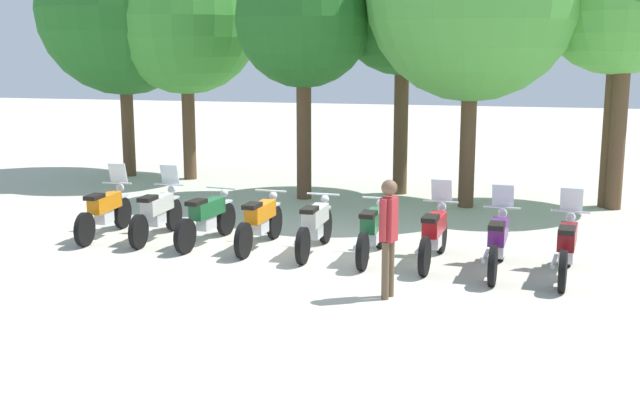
{
  "coord_description": "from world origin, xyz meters",
  "views": [
    {
      "loc": [
        3.56,
        -12.93,
        3.56
      ],
      "look_at": [
        0.0,
        0.5,
        0.9
      ],
      "focal_mm": 43.53,
      "sensor_mm": 36.0,
      "label": 1
    }
  ],
  "objects_px": {
    "motorcycle_7": "(498,241)",
    "motorcycle_1": "(157,212)",
    "motorcycle_3": "(260,221)",
    "motorcycle_6": "(434,233)",
    "motorcycle_0": "(105,210)",
    "motorcycle_8": "(567,246)",
    "person_0": "(389,229)",
    "motorcycle_2": "(207,217)",
    "tree_1": "(185,18)",
    "motorcycle_4": "(315,225)",
    "tree_0": "(122,10)",
    "tree_2": "(303,20)",
    "motorcycle_5": "(373,230)",
    "tree_3": "(403,7)"
  },
  "relations": [
    {
      "from": "person_0",
      "to": "tree_3",
      "type": "xyz_separation_m",
      "value": [
        -1.19,
        8.54,
        3.61
      ]
    },
    {
      "from": "motorcycle_8",
      "to": "motorcycle_1",
      "type": "bearing_deg",
      "value": 90.33
    },
    {
      "from": "motorcycle_6",
      "to": "motorcycle_0",
      "type": "bearing_deg",
      "value": 91.17
    },
    {
      "from": "motorcycle_6",
      "to": "person_0",
      "type": "distance_m",
      "value": 2.21
    },
    {
      "from": "motorcycle_6",
      "to": "motorcycle_2",
      "type": "bearing_deg",
      "value": 90.08
    },
    {
      "from": "motorcycle_3",
      "to": "motorcycle_4",
      "type": "distance_m",
      "value": 1.08
    },
    {
      "from": "tree_0",
      "to": "tree_3",
      "type": "distance_m",
      "value": 8.12
    },
    {
      "from": "motorcycle_6",
      "to": "motorcycle_8",
      "type": "xyz_separation_m",
      "value": [
        2.15,
        -0.33,
        0.0
      ]
    },
    {
      "from": "motorcycle_5",
      "to": "motorcycle_7",
      "type": "relative_size",
      "value": 1.0
    },
    {
      "from": "motorcycle_4",
      "to": "motorcycle_6",
      "type": "relative_size",
      "value": 1.0
    },
    {
      "from": "motorcycle_7",
      "to": "motorcycle_1",
      "type": "bearing_deg",
      "value": 86.88
    },
    {
      "from": "motorcycle_4",
      "to": "person_0",
      "type": "relative_size",
      "value": 1.24
    },
    {
      "from": "motorcycle_5",
      "to": "tree_2",
      "type": "relative_size",
      "value": 0.37
    },
    {
      "from": "motorcycle_7",
      "to": "tree_0",
      "type": "height_order",
      "value": "tree_0"
    },
    {
      "from": "motorcycle_4",
      "to": "motorcycle_8",
      "type": "distance_m",
      "value": 4.32
    },
    {
      "from": "motorcycle_0",
      "to": "tree_1",
      "type": "bearing_deg",
      "value": 7.9
    },
    {
      "from": "person_0",
      "to": "tree_0",
      "type": "bearing_deg",
      "value": -28.63
    },
    {
      "from": "person_0",
      "to": "tree_2",
      "type": "bearing_deg",
      "value": -48.42
    },
    {
      "from": "motorcycle_7",
      "to": "tree_3",
      "type": "relative_size",
      "value": 0.34
    },
    {
      "from": "motorcycle_4",
      "to": "motorcycle_8",
      "type": "relative_size",
      "value": 1.0
    },
    {
      "from": "motorcycle_6",
      "to": "tree_2",
      "type": "xyz_separation_m",
      "value": [
        -3.78,
        5.14,
        3.78
      ]
    },
    {
      "from": "motorcycle_3",
      "to": "tree_1",
      "type": "height_order",
      "value": "tree_1"
    },
    {
      "from": "motorcycle_0",
      "to": "person_0",
      "type": "height_order",
      "value": "person_0"
    },
    {
      "from": "motorcycle_4",
      "to": "tree_0",
      "type": "height_order",
      "value": "tree_0"
    },
    {
      "from": "motorcycle_7",
      "to": "tree_2",
      "type": "xyz_separation_m",
      "value": [
        -4.85,
        5.42,
        3.78
      ]
    },
    {
      "from": "tree_1",
      "to": "motorcycle_5",
      "type": "bearing_deg",
      "value": -47.05
    },
    {
      "from": "motorcycle_3",
      "to": "motorcycle_7",
      "type": "distance_m",
      "value": 4.32
    },
    {
      "from": "person_0",
      "to": "tree_2",
      "type": "distance_m",
      "value": 8.62
    },
    {
      "from": "motorcycle_7",
      "to": "tree_0",
      "type": "bearing_deg",
      "value": 57.83
    },
    {
      "from": "motorcycle_4",
      "to": "motorcycle_5",
      "type": "xyz_separation_m",
      "value": [
        1.07,
        -0.12,
        0.0
      ]
    },
    {
      "from": "tree_2",
      "to": "motorcycle_5",
      "type": "bearing_deg",
      "value": -62.06
    },
    {
      "from": "motorcycle_7",
      "to": "person_0",
      "type": "bearing_deg",
      "value": 143.47
    },
    {
      "from": "motorcycle_3",
      "to": "motorcycle_6",
      "type": "distance_m",
      "value": 3.23
    },
    {
      "from": "motorcycle_2",
      "to": "tree_1",
      "type": "height_order",
      "value": "tree_1"
    },
    {
      "from": "motorcycle_1",
      "to": "person_0",
      "type": "height_order",
      "value": "person_0"
    },
    {
      "from": "motorcycle_5",
      "to": "motorcycle_6",
      "type": "xyz_separation_m",
      "value": [
        1.08,
        -0.04,
        0.01
      ]
    },
    {
      "from": "person_0",
      "to": "tree_2",
      "type": "relative_size",
      "value": 0.3
    },
    {
      "from": "motorcycle_5",
      "to": "motorcycle_8",
      "type": "height_order",
      "value": "motorcycle_8"
    },
    {
      "from": "person_0",
      "to": "tree_0",
      "type": "xyz_separation_m",
      "value": [
        -9.27,
        9.38,
        3.67
      ]
    },
    {
      "from": "person_0",
      "to": "motorcycle_6",
      "type": "bearing_deg",
      "value": -84.79
    },
    {
      "from": "motorcycle_2",
      "to": "motorcycle_4",
      "type": "distance_m",
      "value": 2.15
    },
    {
      "from": "motorcycle_2",
      "to": "motorcycle_3",
      "type": "bearing_deg",
      "value": -85.98
    },
    {
      "from": "motorcycle_0",
      "to": "motorcycle_8",
      "type": "height_order",
      "value": "same"
    },
    {
      "from": "motorcycle_2",
      "to": "tree_1",
      "type": "distance_m",
      "value": 8.69
    },
    {
      "from": "person_0",
      "to": "motorcycle_3",
      "type": "bearing_deg",
      "value": -23.29
    },
    {
      "from": "motorcycle_2",
      "to": "tree_0",
      "type": "xyz_separation_m",
      "value": [
        -5.4,
        7.0,
        4.21
      ]
    },
    {
      "from": "motorcycle_7",
      "to": "person_0",
      "type": "height_order",
      "value": "person_0"
    },
    {
      "from": "tree_0",
      "to": "tree_3",
      "type": "bearing_deg",
      "value": -5.97
    },
    {
      "from": "motorcycle_4",
      "to": "motorcycle_5",
      "type": "relative_size",
      "value": 1.0
    },
    {
      "from": "motorcycle_1",
      "to": "motorcycle_8",
      "type": "height_order",
      "value": "same"
    }
  ]
}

